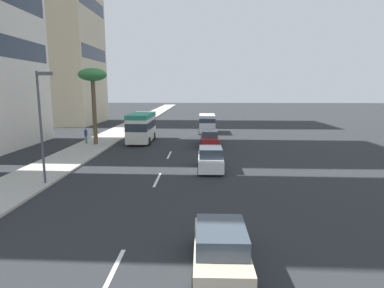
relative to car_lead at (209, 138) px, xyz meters
The scene contains 13 objects.
ground_plane 5.10m from the car_lead, 47.36° to the left, with size 198.00×198.00×0.00m, color #26282B.
sidewalk_right 12.51m from the car_lead, 74.14° to the left, with size 162.00×3.94×0.15m, color #B2ADA3.
lane_stripe_near 24.10m from the car_lead, behind, with size 3.20×0.16×0.01m, color silver.
lane_stripe_mid 13.46m from the car_lead, 163.99° to the left, with size 3.20×0.16×0.01m, color silver.
lane_stripe_far 6.20m from the car_lead, 142.96° to the left, with size 3.20×0.16×0.01m, color silver.
car_lead is the anchor object (origin of this frame).
van_second 9.78m from the car_lead, ahead, with size 4.66×2.19×2.46m.
car_third 10.25m from the car_lead, behind, with size 4.13×1.83×1.71m.
car_fourth 23.41m from the car_lead, behind, with size 4.02×1.79×1.55m.
minibus_fifth 7.79m from the car_lead, 74.14° to the left, with size 6.51×2.40×3.19m.
pedestrian_mid_block 13.00m from the car_lead, 89.29° to the left, with size 0.33×0.23×1.59m.
palm_tree 13.33m from the car_lead, 90.98° to the left, with size 2.85×2.85×7.75m.
street_lamp 17.97m from the car_lead, 144.10° to the left, with size 0.24×0.97×6.72m.
Camera 1 is at (-5.08, -2.83, 5.86)m, focal length 30.22 mm.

